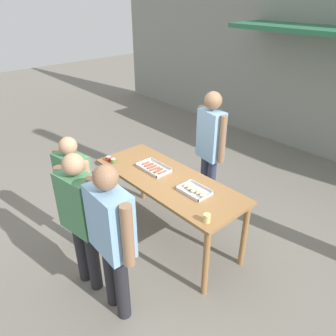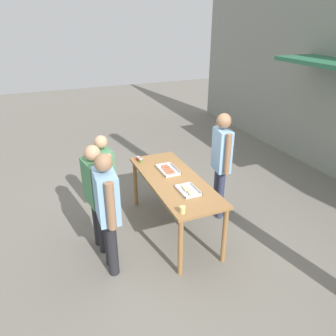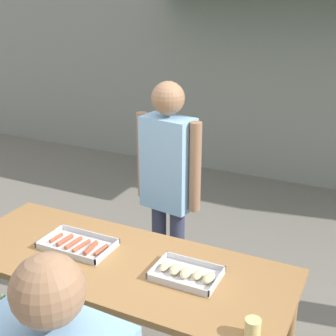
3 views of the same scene
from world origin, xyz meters
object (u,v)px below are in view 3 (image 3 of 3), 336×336
Objects in this scene: beer_cup at (253,328)px; person_server_behind_table at (168,177)px; food_tray_sausages at (78,245)px; food_tray_buns at (186,274)px.

beer_cup is 1.54m from person_server_behind_table.
food_tray_buns is (0.74, -0.00, 0.01)m from food_tray_sausages.
beer_cup is (1.21, -0.31, 0.03)m from food_tray_sausages.
food_tray_buns is 1.02m from person_server_behind_table.
food_tray_buns is at bearing 146.84° from beer_cup.
person_server_behind_table is (0.21, 0.86, 0.18)m from food_tray_sausages.
person_server_behind_table reaches higher than beer_cup.
person_server_behind_table is at bearing 130.71° from beer_cup.
beer_cup is (0.47, -0.31, 0.03)m from food_tray_buns.
food_tray_buns is 0.56m from beer_cup.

